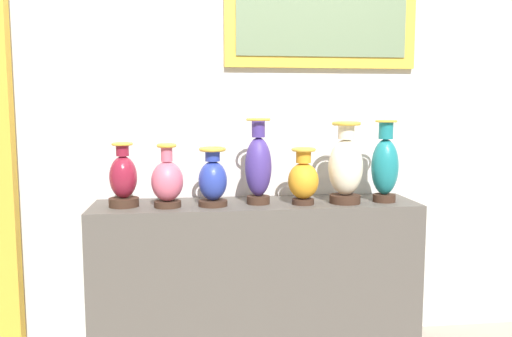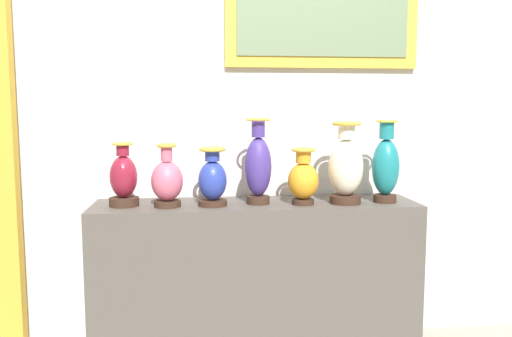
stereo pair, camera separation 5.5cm
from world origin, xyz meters
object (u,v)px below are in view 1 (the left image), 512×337
object	(u,v)px
vase_amber	(303,179)
vase_teal	(385,166)
vase_rose	(167,181)
vase_cobalt	(213,180)
vase_indigo	(258,166)
vase_ivory	(346,167)
vase_burgundy	(123,179)

from	to	relation	value
vase_amber	vase_teal	bearing A→B (deg)	2.24
vase_rose	vase_teal	distance (m)	1.12
vase_rose	vase_cobalt	bearing A→B (deg)	1.10
vase_indigo	vase_ivory	xyz separation A→B (m)	(0.44, -0.04, -0.01)
vase_indigo	vase_teal	world-z (taller)	vase_indigo
vase_indigo	vase_teal	bearing A→B (deg)	-2.15
vase_burgundy	vase_amber	world-z (taller)	vase_burgundy
vase_teal	vase_burgundy	bearing A→B (deg)	178.56
vase_cobalt	vase_indigo	distance (m)	0.24
vase_amber	vase_ivory	world-z (taller)	vase_ivory
vase_burgundy	vase_rose	size ratio (longest dim) A/B	1.01
vase_ivory	vase_teal	distance (m)	0.21
vase_rose	vase_teal	world-z (taller)	vase_teal
vase_burgundy	vase_cobalt	distance (m)	0.44
vase_teal	vase_rose	bearing A→B (deg)	-179.56
vase_burgundy	vase_cobalt	bearing A→B (deg)	-4.90
vase_burgundy	vase_cobalt	world-z (taller)	vase_burgundy
vase_rose	vase_ivory	world-z (taller)	vase_ivory
vase_burgundy	vase_indigo	world-z (taller)	vase_indigo
vase_burgundy	vase_indigo	xyz separation A→B (m)	(0.67, -0.01, 0.06)
vase_indigo	vase_teal	size ratio (longest dim) A/B	1.02
vase_indigo	vase_amber	xyz separation A→B (m)	(0.22, -0.04, -0.07)
vase_rose	vase_indigo	distance (m)	0.46
vase_amber	vase_burgundy	bearing A→B (deg)	176.78
vase_cobalt	vase_ivory	distance (m)	0.68
vase_burgundy	vase_teal	bearing A→B (deg)	-1.44
vase_indigo	vase_ivory	size ratio (longest dim) A/B	1.04
vase_ivory	vase_teal	xyz separation A→B (m)	(0.21, 0.01, 0.00)
vase_burgundy	vase_teal	distance (m)	1.33
vase_rose	vase_amber	distance (m)	0.68
vase_cobalt	vase_burgundy	bearing A→B (deg)	175.10
vase_indigo	vase_teal	distance (m)	0.66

